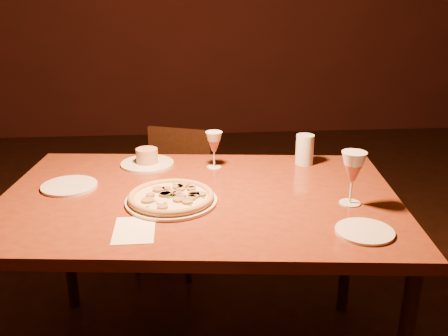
{
  "coord_description": "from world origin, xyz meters",
  "views": [
    {
      "loc": [
        -0.3,
        -1.92,
        1.56
      ],
      "look_at": [
        -0.15,
        -0.11,
        0.9
      ],
      "focal_mm": 40.0,
      "sensor_mm": 36.0,
      "label": 1
    }
  ],
  "objects": [
    {
      "name": "pizza_plate",
      "position": [
        -0.36,
        -0.22,
        0.83
      ],
      "size": [
        0.34,
        0.34,
        0.04
      ],
      "color": "silver",
      "rests_on": "dining_table"
    },
    {
      "name": "water_tumbler",
      "position": [
        0.23,
        0.16,
        0.88
      ],
      "size": [
        0.08,
        0.08,
        0.13
      ],
      "primitive_type": "cylinder",
      "color": "silver",
      "rests_on": "dining_table"
    },
    {
      "name": "side_plate_near",
      "position": [
        0.27,
        -0.51,
        0.81
      ],
      "size": [
        0.19,
        0.19,
        0.01
      ],
      "primitive_type": "cylinder",
      "color": "silver",
      "rests_on": "dining_table"
    },
    {
      "name": "wine_glass_right",
      "position": [
        0.3,
        -0.28,
        0.91
      ],
      "size": [
        0.09,
        0.09,
        0.2
      ],
      "primitive_type": null,
      "color": "#B05B49",
      "rests_on": "dining_table"
    },
    {
      "name": "menu_card",
      "position": [
        -0.47,
        -0.43,
        0.81
      ],
      "size": [
        0.13,
        0.2,
        0.0
      ],
      "primitive_type": "cube",
      "rotation": [
        0.0,
        0.0,
        0.01
      ],
      "color": "white",
      "rests_on": "dining_table"
    },
    {
      "name": "wine_glass_far",
      "position": [
        -0.18,
        0.14,
        0.89
      ],
      "size": [
        0.07,
        0.07,
        0.16
      ],
      "primitive_type": null,
      "color": "#B05B49",
      "rests_on": "dining_table"
    },
    {
      "name": "chair_far",
      "position": [
        -0.37,
        0.76,
        0.45
      ],
      "size": [
        0.49,
        0.49,
        0.79
      ],
      "rotation": [
        0.0,
        0.0,
        -0.35
      ],
      "color": "black",
      "rests_on": "floor"
    },
    {
      "name": "dining_table",
      "position": [
        -0.25,
        -0.16,
        0.74
      ],
      "size": [
        1.6,
        1.12,
        0.81
      ],
      "rotation": [
        0.0,
        0.0,
        -0.1
      ],
      "color": "brown",
      "rests_on": "floor"
    },
    {
      "name": "ramekin_saucer",
      "position": [
        -0.47,
        0.2,
        0.83
      ],
      "size": [
        0.24,
        0.24,
        0.07
      ],
      "color": "silver",
      "rests_on": "dining_table"
    },
    {
      "name": "side_plate_left",
      "position": [
        -0.76,
        -0.04,
        0.81
      ],
      "size": [
        0.22,
        0.22,
        0.01
      ],
      "primitive_type": "cylinder",
      "color": "silver",
      "rests_on": "dining_table"
    }
  ]
}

